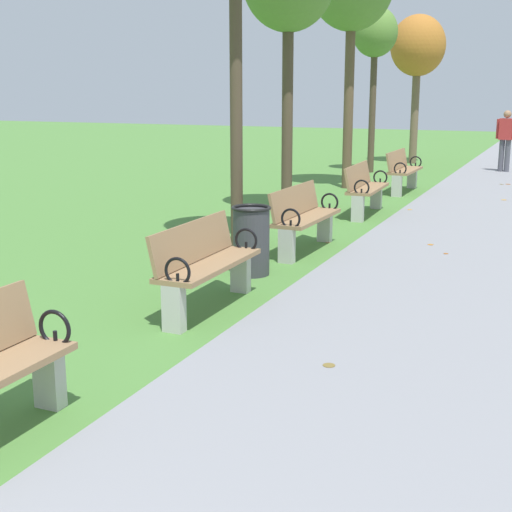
{
  "coord_description": "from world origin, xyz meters",
  "views": [
    {
      "loc": [
        2.79,
        -0.05,
        2.22
      ],
      "look_at": [
        -0.05,
        6.55,
        0.55
      ],
      "focal_mm": 50.87,
      "sensor_mm": 36.0,
      "label": 1
    }
  ],
  "objects_px": {
    "park_bench_4": "(304,217)",
    "trash_bin": "(251,240)",
    "park_bench_5": "(365,188)",
    "pedestrian_walking": "(506,137)",
    "park_bench_6": "(403,170)",
    "tree_5": "(418,48)",
    "tree_4": "(375,36)",
    "park_bench_3": "(205,263)"
  },
  "relations": [
    {
      "from": "park_bench_6",
      "to": "park_bench_4",
      "type": "bearing_deg",
      "value": -90.0
    },
    {
      "from": "park_bench_4",
      "to": "tree_4",
      "type": "bearing_deg",
      "value": 99.29
    },
    {
      "from": "park_bench_3",
      "to": "park_bench_6",
      "type": "height_order",
      "value": "same"
    },
    {
      "from": "park_bench_5",
      "to": "tree_5",
      "type": "relative_size",
      "value": 0.38
    },
    {
      "from": "park_bench_3",
      "to": "park_bench_4",
      "type": "bearing_deg",
      "value": 90.0
    },
    {
      "from": "tree_4",
      "to": "tree_5",
      "type": "xyz_separation_m",
      "value": [
        0.56,
        2.84,
        -0.17
      ]
    },
    {
      "from": "park_bench_4",
      "to": "park_bench_6",
      "type": "relative_size",
      "value": 1.0
    },
    {
      "from": "park_bench_3",
      "to": "pedestrian_walking",
      "type": "bearing_deg",
      "value": 83.26
    },
    {
      "from": "park_bench_5",
      "to": "tree_5",
      "type": "bearing_deg",
      "value": 96.34
    },
    {
      "from": "park_bench_6",
      "to": "tree_5",
      "type": "bearing_deg",
      "value": 99.45
    },
    {
      "from": "park_bench_4",
      "to": "park_bench_5",
      "type": "height_order",
      "value": "same"
    },
    {
      "from": "park_bench_4",
      "to": "tree_5",
      "type": "height_order",
      "value": "tree_5"
    },
    {
      "from": "park_bench_5",
      "to": "trash_bin",
      "type": "relative_size",
      "value": 1.92
    },
    {
      "from": "park_bench_3",
      "to": "tree_4",
      "type": "xyz_separation_m",
      "value": [
        -1.62,
        12.85,
        3.05
      ]
    },
    {
      "from": "park_bench_5",
      "to": "pedestrian_walking",
      "type": "relative_size",
      "value": 1.0
    },
    {
      "from": "tree_5",
      "to": "pedestrian_walking",
      "type": "height_order",
      "value": "tree_5"
    },
    {
      "from": "park_bench_3",
      "to": "park_bench_6",
      "type": "distance_m",
      "value": 9.36
    },
    {
      "from": "park_bench_4",
      "to": "trash_bin",
      "type": "bearing_deg",
      "value": -95.73
    },
    {
      "from": "park_bench_4",
      "to": "pedestrian_walking",
      "type": "height_order",
      "value": "pedestrian_walking"
    },
    {
      "from": "park_bench_3",
      "to": "trash_bin",
      "type": "height_order",
      "value": "park_bench_3"
    },
    {
      "from": "park_bench_4",
      "to": "tree_4",
      "type": "distance_m",
      "value": 10.47
    },
    {
      "from": "tree_5",
      "to": "pedestrian_walking",
      "type": "bearing_deg",
      "value": -27.47
    },
    {
      "from": "park_bench_3",
      "to": "park_bench_5",
      "type": "distance_m",
      "value": 6.21
    },
    {
      "from": "park_bench_4",
      "to": "trash_bin",
      "type": "relative_size",
      "value": 1.92
    },
    {
      "from": "park_bench_3",
      "to": "park_bench_4",
      "type": "distance_m",
      "value": 2.97
    },
    {
      "from": "park_bench_5",
      "to": "tree_4",
      "type": "height_order",
      "value": "tree_4"
    },
    {
      "from": "park_bench_5",
      "to": "park_bench_6",
      "type": "distance_m",
      "value": 3.15
    },
    {
      "from": "tree_4",
      "to": "tree_5",
      "type": "height_order",
      "value": "tree_5"
    },
    {
      "from": "park_bench_3",
      "to": "park_bench_6",
      "type": "relative_size",
      "value": 1.0
    },
    {
      "from": "park_bench_3",
      "to": "tree_5",
      "type": "relative_size",
      "value": 0.37
    },
    {
      "from": "pedestrian_walking",
      "to": "trash_bin",
      "type": "xyz_separation_m",
      "value": [
        -1.83,
        -12.77,
        -0.5
      ]
    },
    {
      "from": "park_bench_5",
      "to": "pedestrian_walking",
      "type": "bearing_deg",
      "value": 78.19
    },
    {
      "from": "pedestrian_walking",
      "to": "tree_5",
      "type": "bearing_deg",
      "value": 152.53
    },
    {
      "from": "park_bench_5",
      "to": "tree_4",
      "type": "xyz_separation_m",
      "value": [
        -1.62,
        6.64,
        3.05
      ]
    },
    {
      "from": "park_bench_6",
      "to": "trash_bin",
      "type": "distance_m",
      "value": 7.86
    },
    {
      "from": "tree_4",
      "to": "pedestrian_walking",
      "type": "distance_m",
      "value": 4.44
    },
    {
      "from": "park_bench_3",
      "to": "tree_5",
      "type": "bearing_deg",
      "value": 93.84
    },
    {
      "from": "park_bench_3",
      "to": "tree_4",
      "type": "bearing_deg",
      "value": 97.17
    },
    {
      "from": "park_bench_4",
      "to": "park_bench_5",
      "type": "xyz_separation_m",
      "value": [
        0.0,
        3.24,
        0.0
      ]
    },
    {
      "from": "park_bench_5",
      "to": "tree_4",
      "type": "relative_size",
      "value": 0.38
    },
    {
      "from": "tree_5",
      "to": "trash_bin",
      "type": "xyz_separation_m",
      "value": [
        0.91,
        -14.19,
        -2.94
      ]
    },
    {
      "from": "park_bench_6",
      "to": "pedestrian_walking",
      "type": "xyz_separation_m",
      "value": [
        1.68,
        4.91,
        0.44
      ]
    }
  ]
}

